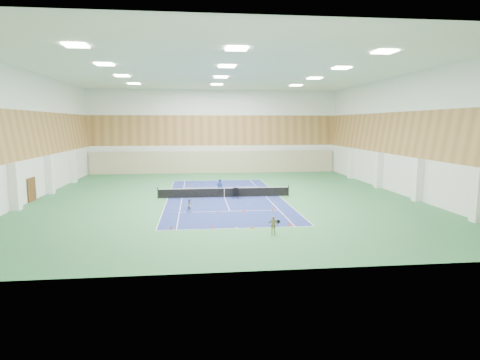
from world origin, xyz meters
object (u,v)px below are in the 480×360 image
at_px(tennis_net, 224,192).
at_px(child_apron, 273,225).
at_px(ball_cart, 236,193).
at_px(child_court, 190,206).
at_px(coach, 220,187).

bearing_deg(tennis_net, child_apron, -80.74).
xyz_separation_m(child_apron, ball_cart, (-1.15, 12.98, -0.11)).
distance_m(child_court, child_apron, 8.96).
height_order(child_court, child_apron, child_apron).
bearing_deg(coach, child_apron, 90.76).
bearing_deg(child_court, coach, 44.26).
relative_size(child_apron, ball_cart, 1.22).
bearing_deg(ball_cart, child_apron, -68.89).
distance_m(coach, child_court, 8.13).
xyz_separation_m(coach, ball_cart, (1.45, -1.70, -0.35)).
height_order(child_court, ball_cart, child_court).
xyz_separation_m(child_court, ball_cart, (4.33, 5.89, -0.07)).
height_order(coach, child_apron, coach).
relative_size(tennis_net, ball_cart, 12.89).
relative_size(child_court, child_apron, 0.94).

